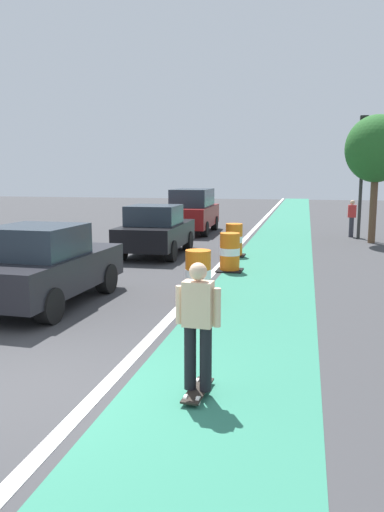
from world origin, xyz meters
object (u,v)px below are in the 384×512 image
object	(u,v)px
parked_sedan_nearest	(43,266)
pedestrian_crossing	(352,217)
traffic_barrel_back	(234,240)
street_tree_sidewalk	(376,149)
traffic_light_corner	(363,155)
skateboarder_on_lane	(198,325)
traffic_barrel_front	(198,275)
parked_sedan_second	(156,231)
parked_suv_third	(193,211)
traffic_barrel_mid	(230,253)

from	to	relation	value
parked_sedan_nearest	pedestrian_crossing	xyz separation A→B (m)	(7.29, 13.52, 0.03)
traffic_barrel_back	street_tree_sidewalk	world-z (taller)	street_tree_sidewalk
parked_sedan_nearest	traffic_light_corner	size ratio (longest dim) A/B	0.82
skateboarder_on_lane	parked_sedan_nearest	bearing A→B (deg)	138.18
skateboarder_on_lane	traffic_barrel_back	world-z (taller)	skateboarder_on_lane
parked_sedan_nearest	traffic_barrel_front	distance (m)	3.30
traffic_light_corner	parked_sedan_second	bearing A→B (deg)	-139.42
parked_suv_third	traffic_barrel_mid	world-z (taller)	parked_suv_third
parked_sedan_second	traffic_light_corner	bearing A→B (deg)	40.58
traffic_barrel_back	traffic_light_corner	world-z (taller)	traffic_light_corner
parked_sedan_nearest	traffic_barrel_front	world-z (taller)	parked_sedan_nearest
parked_suv_third	parked_sedan_second	bearing A→B (deg)	-88.16
traffic_barrel_mid	traffic_light_corner	xyz separation A→B (m)	(4.29, 8.46, 2.97)
pedestrian_crossing	skateboarder_on_lane	bearing A→B (deg)	-100.56
parked_suv_third	traffic_barrel_front	world-z (taller)	parked_suv_third
traffic_barrel_front	street_tree_sidewalk	world-z (taller)	street_tree_sidewalk
traffic_barrel_mid	traffic_barrel_back	world-z (taller)	same
parked_sedan_nearest	traffic_light_corner	bearing A→B (deg)	59.93
parked_suv_third	street_tree_sidewalk	bearing A→B (deg)	-13.61
traffic_barrel_mid	street_tree_sidewalk	distance (m)	9.08
traffic_barrel_front	traffic_barrel_mid	world-z (taller)	same
parked_sedan_second	traffic_barrel_mid	bearing A→B (deg)	-38.99
parked_sedan_nearest	parked_sedan_second	distance (m)	6.92
traffic_barrel_front	traffic_barrel_mid	xyz separation A→B (m)	(0.20, 3.38, 0.00)
traffic_light_corner	traffic_barrel_back	bearing A→B (deg)	-128.26
traffic_barrel_front	parked_suv_third	bearing A→B (deg)	103.11
skateboarder_on_lane	parked_suv_third	world-z (taller)	parked_suv_third
traffic_barrel_mid	parked_sedan_nearest	bearing A→B (deg)	-125.44
skateboarder_on_lane	traffic_light_corner	world-z (taller)	traffic_light_corner
traffic_barrel_front	pedestrian_crossing	size ratio (longest dim) A/B	0.68
traffic_barrel_back	parked_suv_third	bearing A→B (deg)	114.18
parked_sedan_nearest	parked_suv_third	size ratio (longest dim) A/B	0.90
parked_sedan_second	street_tree_sidewalk	distance (m)	9.38
parked_suv_third	street_tree_sidewalk	xyz separation A→B (m)	(7.75, -1.88, 2.63)
skateboarder_on_lane	traffic_light_corner	size ratio (longest dim) A/B	0.33
traffic_light_corner	parked_sedan_nearest	bearing A→B (deg)	-120.07
traffic_light_corner	street_tree_sidewalk	size ratio (longest dim) A/B	1.02
skateboarder_on_lane	parked_sedan_second	distance (m)	11.19
traffic_light_corner	traffic_barrel_mid	bearing A→B (deg)	-116.89
pedestrian_crossing	street_tree_sidewalk	xyz separation A→B (m)	(0.64, -1.80, 2.80)
skateboarder_on_lane	street_tree_sidewalk	distance (m)	16.08
parked_sedan_nearest	parked_suv_third	world-z (taller)	parked_suv_third
traffic_barrel_front	traffic_light_corner	xyz separation A→B (m)	(4.49, 11.85, 2.97)
parked_sedan_nearest	skateboarder_on_lane	bearing A→B (deg)	-41.82
traffic_barrel_front	skateboarder_on_lane	bearing A→B (deg)	-78.08
skateboarder_on_lane	pedestrian_crossing	distance (m)	17.47
skateboarder_on_lane	parked_sedan_second	xyz separation A→B (m)	(-3.70, 10.57, -0.08)
skateboarder_on_lane	traffic_barrel_front	distance (m)	4.98
traffic_barrel_front	street_tree_sidewalk	bearing A→B (deg)	65.17
parked_sedan_second	skateboarder_on_lane	bearing A→B (deg)	-70.72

